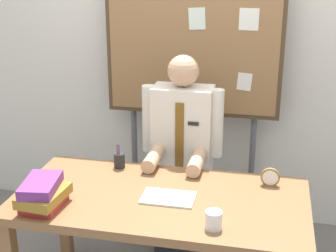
{
  "coord_description": "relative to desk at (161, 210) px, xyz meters",
  "views": [
    {
      "loc": [
        0.57,
        -2.4,
        2.05
      ],
      "look_at": [
        0.0,
        0.2,
        1.1
      ],
      "focal_mm": 52.45,
      "sensor_mm": 36.0,
      "label": 1
    }
  ],
  "objects": [
    {
      "name": "back_wall",
      "position": [
        0.0,
        1.24,
        0.69
      ],
      "size": [
        6.4,
        0.08,
        2.7
      ],
      "primitive_type": "cube",
      "color": "silver",
      "rests_on": "ground_plane"
    },
    {
      "name": "coffee_mug",
      "position": [
        0.33,
        -0.27,
        0.13
      ],
      "size": [
        0.09,
        0.09,
        0.09
      ],
      "primitive_type": "cylinder",
      "color": "white",
      "rests_on": "desk"
    },
    {
      "name": "desk",
      "position": [
        0.0,
        0.0,
        0.0
      ],
      "size": [
        1.64,
        0.83,
        0.75
      ],
      "color": "brown",
      "rests_on": "ground_plane"
    },
    {
      "name": "open_notebook",
      "position": [
        0.05,
        -0.02,
        0.09
      ],
      "size": [
        0.29,
        0.19,
        0.01
      ],
      "primitive_type": "cube",
      "rotation": [
        0.0,
        0.0,
        0.01
      ],
      "color": "silver",
      "rests_on": "desk"
    },
    {
      "name": "pen_holder",
      "position": [
        -0.34,
        0.33,
        0.14
      ],
      "size": [
        0.07,
        0.07,
        0.16
      ],
      "color": "#262626",
      "rests_on": "desk"
    },
    {
      "name": "book_stack",
      "position": [
        -0.59,
        -0.25,
        0.17
      ],
      "size": [
        0.23,
        0.3,
        0.16
      ],
      "color": "#B22D2D",
      "rests_on": "desk"
    },
    {
      "name": "person",
      "position": [
        0.0,
        0.65,
        0.0
      ],
      "size": [
        0.55,
        0.56,
        1.42
      ],
      "color": "#2D2D33",
      "rests_on": "ground_plane"
    },
    {
      "name": "desk_clock",
      "position": [
        0.6,
        0.27,
        0.14
      ],
      "size": [
        0.11,
        0.04,
        0.11
      ],
      "color": "olive",
      "rests_on": "desk"
    },
    {
      "name": "bulletin_board",
      "position": [
        0.0,
        1.03,
        0.71
      ],
      "size": [
        1.27,
        0.09,
        1.9
      ],
      "color": "#4C3823",
      "rests_on": "ground_plane"
    }
  ]
}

